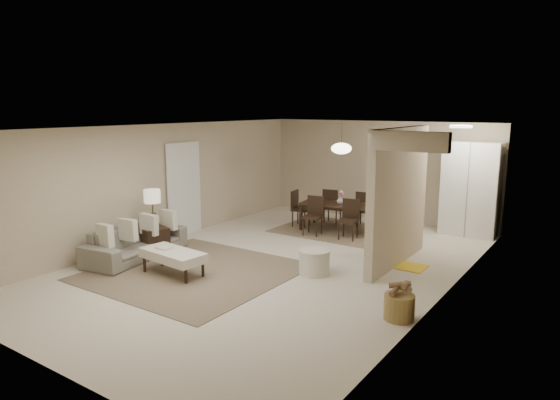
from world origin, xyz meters
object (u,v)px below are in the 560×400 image
Objects in this scene: side_table at (154,240)px; dining_table at (340,217)px; wicker_basket at (399,307)px; pantry_cabinet at (471,189)px; round_pouf at (314,262)px; sofa at (136,242)px; ottoman_bench at (173,256)px.

dining_table reaches higher than side_table.
wicker_basket is (5.15, -0.25, -0.08)m from side_table.
wicker_basket is (0.40, -5.21, -0.87)m from pantry_cabinet.
round_pouf is 1.33× the size of wicker_basket.
wicker_basket is (5.20, 0.16, -0.14)m from sofa.
dining_table is (2.19, 3.66, 0.06)m from side_table.
sofa is at bearing -161.34° from round_pouf.
pantry_cabinet is 3.80× the size of round_pouf.
ottoman_bench is (-3.49, -5.66, -0.70)m from pantry_cabinet.
pantry_cabinet is at bearing 94.39° from wicker_basket.
sofa is 1.35m from ottoman_bench.
side_table is at bearing -129.45° from dining_table.
round_pouf is 3.14m from dining_table.
pantry_cabinet is at bearing 70.50° from round_pouf.
side_table is 0.93× the size of round_pouf.
side_table is at bearing 156.28° from ottoman_bench.
side_table is at bearing -15.87° from sofa.
dining_table reaches higher than ottoman_bench.
sofa reaches higher than side_table.
sofa is 0.41m from side_table.
wicker_basket is at bearing -97.10° from sofa.
pantry_cabinet is 6.91m from side_table.
pantry_cabinet reaches higher than sofa.
ottoman_bench is 0.69× the size of dining_table.
side_table is (-1.26, 0.70, -0.09)m from ottoman_bench.
ottoman_bench is at bearing -110.54° from dining_table.
pantry_cabinet is 4.07× the size of side_table.
sofa is 3.48m from round_pouf.
ottoman_bench reaches higher than wicker_basket.
sofa is 4.15× the size of side_table.
side_table is at bearing -133.77° from pantry_cabinet.
side_table is at bearing 177.24° from wicker_basket.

